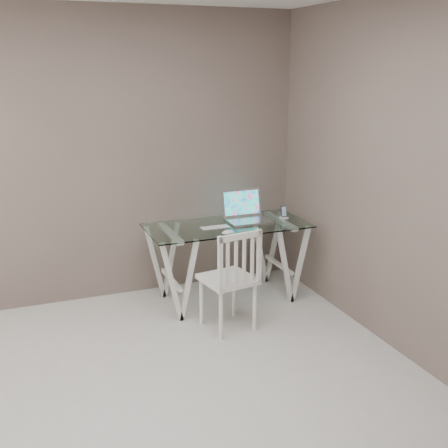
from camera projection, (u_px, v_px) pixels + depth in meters
The scene contains 7 objects.
room at pixel (141, 155), 3.00m from camera, with size 4.50×4.52×2.71m.
desk at pixel (227, 262), 5.31m from camera, with size 1.50×0.70×0.75m.
chair at pixel (232, 276), 4.65m from camera, with size 0.47×0.47×0.90m.
laptop at pixel (245, 213), 5.36m from camera, with size 0.40×0.33×0.28m.
keyboard at pixel (215, 228), 5.11m from camera, with size 0.27×0.12×0.01m, color silver.
mouse at pixel (228, 232), 4.92m from camera, with size 0.11×0.07×0.04m, color white.
phone_dock at pixel (284, 215), 5.42m from camera, with size 0.07×0.07×0.12m.
Camera 1 is at (-0.74, -2.92, 2.19)m, focal length 45.00 mm.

